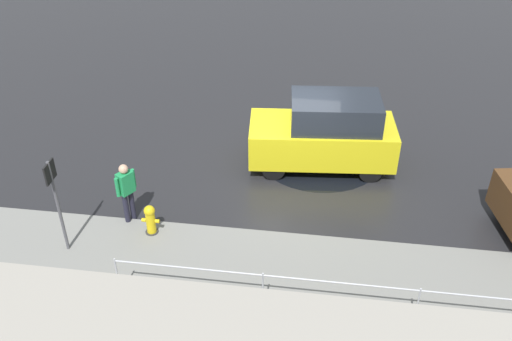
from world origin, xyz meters
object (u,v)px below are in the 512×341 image
Objects in this scene: moving_hatchback at (325,133)px; fire_hydrant at (151,220)px; pedestrian at (126,189)px; sign_post at (55,194)px.

moving_hatchback reaches higher than fire_hydrant.
sign_post is (1.09, 1.21, 0.62)m from pedestrian.
moving_hatchback is 2.49× the size of pedestrian.
moving_hatchback is at bearing -138.03° from fire_hydrant.
pedestrian is (0.64, -0.40, 0.56)m from fire_hydrant.
moving_hatchback is at bearing -145.63° from pedestrian.
sign_post reaches higher than fire_hydrant.
sign_post is at bearing 37.51° from moving_hatchback.
pedestrian is (4.54, 3.10, -0.07)m from moving_hatchback.
moving_hatchback is 5.04× the size of fire_hydrant.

